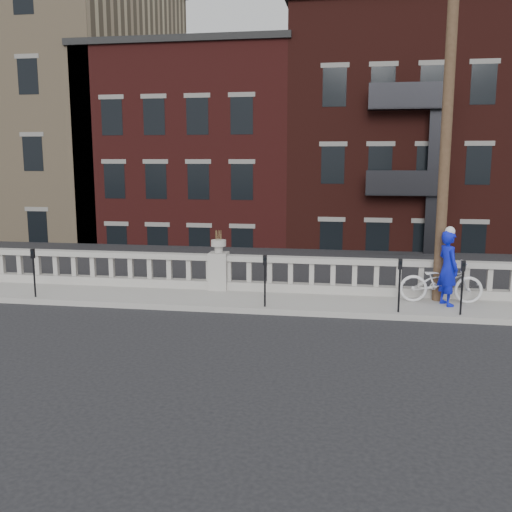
% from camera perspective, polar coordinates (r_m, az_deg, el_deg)
% --- Properties ---
extents(ground, '(120.00, 120.00, 0.00)m').
position_cam_1_polar(ground, '(13.34, -7.55, -7.68)').
color(ground, black).
rests_on(ground, ground).
extents(sidewalk, '(32.00, 2.20, 0.15)m').
position_cam_1_polar(sidewalk, '(16.11, -4.47, -4.31)').
color(sidewalk, gray).
rests_on(sidewalk, ground).
extents(balustrade, '(28.00, 0.34, 1.03)m').
position_cam_1_polar(balustrade, '(16.89, -3.73, -1.69)').
color(balustrade, gray).
rests_on(balustrade, sidewalk).
extents(planter_pedestal, '(0.55, 0.55, 1.76)m').
position_cam_1_polar(planter_pedestal, '(16.85, -3.74, -1.05)').
color(planter_pedestal, gray).
rests_on(planter_pedestal, sidewalk).
extents(lower_level, '(80.00, 44.00, 20.80)m').
position_cam_1_polar(lower_level, '(35.39, 4.17, 7.50)').
color(lower_level, '#605E59').
rests_on(lower_level, ground).
extents(utility_pole, '(1.60, 0.28, 10.00)m').
position_cam_1_polar(utility_pole, '(16.01, 18.61, 13.75)').
color(utility_pole, '#422D1E').
rests_on(utility_pole, sidewalk).
extents(parking_meter_a, '(0.10, 0.09, 1.36)m').
position_cam_1_polar(parking_meter_a, '(16.98, -21.35, -1.06)').
color(parking_meter_a, black).
rests_on(parking_meter_a, sidewalk).
extents(parking_meter_b, '(0.10, 0.09, 1.36)m').
position_cam_1_polar(parking_meter_b, '(14.78, 0.90, -1.90)').
color(parking_meter_b, black).
rests_on(parking_meter_b, sidewalk).
extents(parking_meter_c, '(0.10, 0.09, 1.36)m').
position_cam_1_polar(parking_meter_c, '(14.69, 14.17, -2.28)').
color(parking_meter_c, black).
rests_on(parking_meter_c, sidewalk).
extents(parking_meter_d, '(0.10, 0.09, 1.36)m').
position_cam_1_polar(parking_meter_d, '(14.89, 19.93, -2.40)').
color(parking_meter_d, black).
rests_on(parking_meter_d, sidewalk).
extents(bicycle, '(2.19, 0.84, 1.14)m').
position_cam_1_polar(bicycle, '(16.05, 18.00, -2.46)').
color(bicycle, silver).
rests_on(bicycle, sidewalk).
extents(cyclist, '(0.72, 0.85, 1.98)m').
position_cam_1_polar(cyclist, '(15.74, 18.64, -1.16)').
color(cyclist, '#0C17C0').
rests_on(cyclist, sidewalk).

